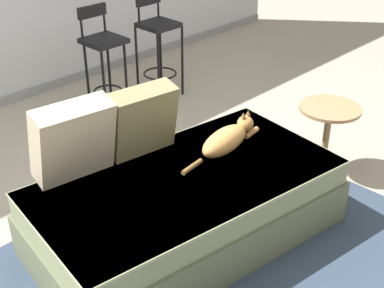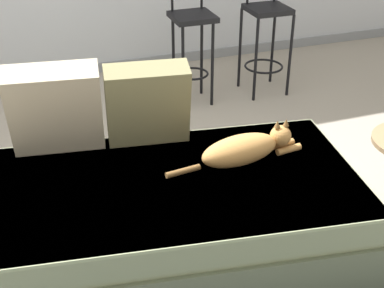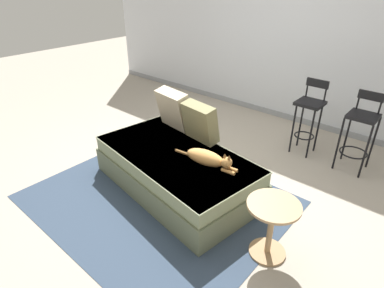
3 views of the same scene
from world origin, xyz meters
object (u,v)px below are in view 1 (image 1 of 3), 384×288
(bar_stool_near_window, at_px, (103,53))
(side_table, at_px, (327,130))
(couch, at_px, (187,207))
(throw_pillow_corner, at_px, (73,140))
(throw_pillow_middle, at_px, (142,121))
(bar_stool_by_doorway, at_px, (158,40))
(cat, at_px, (227,139))

(bar_stool_near_window, height_order, side_table, bar_stool_near_window)
(couch, relative_size, throw_pillow_corner, 4.03)
(throw_pillow_middle, relative_size, bar_stool_by_doorway, 0.47)
(bar_stool_by_doorway, bearing_deg, throw_pillow_corner, -144.91)
(couch, xyz_separation_m, cat, (0.41, 0.04, 0.30))
(cat, bearing_deg, bar_stool_near_window, 79.36)
(couch, distance_m, side_table, 1.29)
(bar_stool_near_window, relative_size, side_table, 1.83)
(throw_pillow_corner, xyz_separation_m, side_table, (1.72, -0.65, -0.35))
(throw_pillow_corner, relative_size, bar_stool_near_window, 0.50)
(throw_pillow_corner, distance_m, side_table, 1.87)
(cat, bearing_deg, couch, -174.37)
(bar_stool_near_window, height_order, bar_stool_by_doorway, bar_stool_near_window)
(cat, relative_size, bar_stool_near_window, 0.76)
(throw_pillow_corner, bearing_deg, couch, -45.87)
(throw_pillow_corner, height_order, cat, throw_pillow_corner)
(throw_pillow_corner, xyz_separation_m, throw_pillow_middle, (0.46, -0.07, -0.02))
(side_table, bearing_deg, cat, 165.30)
(couch, bearing_deg, bar_stool_by_doorway, 51.89)
(bar_stool_by_doorway, xyz_separation_m, side_table, (-0.09, -1.92, -0.20))
(bar_stool_near_window, bearing_deg, side_table, -74.38)
(throw_pillow_middle, distance_m, bar_stool_by_doorway, 1.91)
(throw_pillow_middle, relative_size, cat, 0.61)
(couch, bearing_deg, side_table, -8.27)
(cat, bearing_deg, throw_pillow_corner, 153.82)
(side_table, bearing_deg, bar_stool_by_doorway, 87.17)
(throw_pillow_middle, bearing_deg, bar_stool_near_window, 61.80)
(throw_pillow_middle, bearing_deg, side_table, -24.81)
(cat, xyz_separation_m, bar_stool_near_window, (0.32, 1.70, 0.06))
(couch, height_order, cat, cat)
(throw_pillow_middle, xyz_separation_m, bar_stool_near_window, (0.72, 1.34, -0.09))
(throw_pillow_middle, height_order, cat, throw_pillow_middle)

